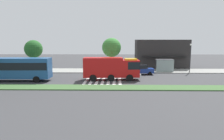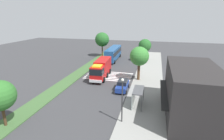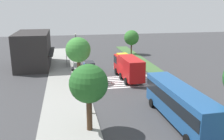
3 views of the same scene
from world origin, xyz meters
TOP-DOWN VIEW (x-y plane):
  - ground_plane at (0.00, 0.00)m, footprint 120.00×120.00m
  - sidewalk at (0.00, 8.48)m, footprint 60.00×5.86m
  - median_strip at (0.00, -7.04)m, footprint 60.00×3.00m
  - crosswalk at (-1.31, 0.00)m, footprint 5.85×9.98m
  - fire_truck at (0.22, -1.24)m, footprint 9.29×3.08m
  - parked_car_west at (-29.09, 4.34)m, footprint 4.57×1.98m
  - parked_car_mid at (5.53, 4.34)m, footprint 4.56×2.05m
  - transit_bus at (-15.64, -2.49)m, footprint 11.99×3.06m
  - bus_stop_shelter at (10.66, 7.27)m, footprint 3.50×1.40m
  - bench_near_shelter at (6.66, 7.23)m, footprint 1.60×0.50m
  - street_lamp at (15.28, 6.14)m, footprint 0.36×0.36m
  - storefront_building at (11.37, 14.37)m, footprint 11.88×6.74m
  - sidewalk_tree_far_west at (-15.75, 6.54)m, footprint 3.56×3.56m
  - sidewalk_tree_west at (-0.14, 6.54)m, footprint 3.77×3.77m
  - median_tree_far_west at (-19.27, -7.04)m, footprint 4.43×4.43m
  - median_tree_west at (19.40, -7.04)m, footprint 3.49×3.49m
  - fire_hydrant at (-12.17, 6.04)m, footprint 0.28×0.28m

SIDE VIEW (x-z plane):
  - ground_plane at x=0.00m, z-range 0.00..0.00m
  - crosswalk at x=-1.31m, z-range 0.00..0.01m
  - sidewalk at x=0.00m, z-range 0.00..0.14m
  - median_strip at x=0.00m, z-range 0.00..0.14m
  - fire_hydrant at x=-12.17m, z-range 0.14..0.84m
  - bench_near_shelter at x=6.66m, z-range 0.14..1.04m
  - parked_car_west at x=-29.09m, z-range 0.02..1.81m
  - parked_car_mid at x=5.53m, z-range 0.02..1.84m
  - bus_stop_shelter at x=10.66m, z-range 0.66..3.12m
  - fire_truck at x=0.22m, z-range 0.22..3.89m
  - transit_bus at x=-15.64m, z-range 0.34..4.01m
  - storefront_building at x=11.37m, z-range 0.00..6.56m
  - street_lamp at x=15.28m, z-range 0.68..6.29m
  - median_tree_west at x=19.40m, z-range 1.18..6.77m
  - sidewalk_tree_far_west at x=-15.75m, z-range 1.47..7.82m
  - sidewalk_tree_west at x=-0.14m, z-range 1.58..8.34m
  - median_tree_far_west at x=-19.27m, z-range 1.69..9.26m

